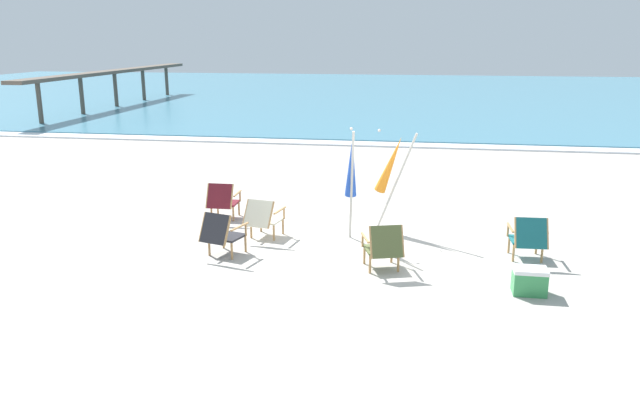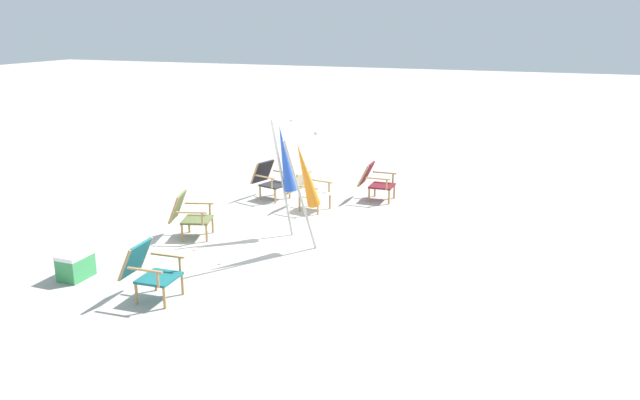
% 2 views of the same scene
% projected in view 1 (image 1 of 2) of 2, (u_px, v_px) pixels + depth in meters
% --- Properties ---
extents(ground_plane, '(80.00, 80.00, 0.00)m').
position_uv_depth(ground_plane, '(370.00, 252.00, 11.04)').
color(ground_plane, '#B2AAA0').
extents(sea, '(80.00, 40.00, 0.10)m').
position_uv_depth(sea, '(411.00, 93.00, 41.28)').
color(sea, teal).
rests_on(sea, ground).
extents(surf_band, '(80.00, 1.10, 0.06)m').
position_uv_depth(surf_band, '(398.00, 144.00, 21.91)').
color(surf_band, white).
rests_on(surf_band, ground).
extents(beach_chair_back_left, '(0.76, 0.84, 0.81)m').
position_uv_depth(beach_chair_back_left, '(384.00, 246.00, 10.03)').
color(beach_chair_back_left, '#515B33').
rests_on(beach_chair_back_left, ground).
extents(beach_chair_far_center, '(0.62, 0.75, 0.80)m').
position_uv_depth(beach_chair_far_center, '(528.00, 237.00, 10.49)').
color(beach_chair_far_center, '#196066').
rests_on(beach_chair_far_center, ground).
extents(beach_chair_back_right, '(0.60, 0.74, 0.80)m').
position_uv_depth(beach_chair_back_right, '(223.00, 200.00, 12.88)').
color(beach_chair_back_right, maroon).
rests_on(beach_chair_back_right, ground).
extents(beach_chair_front_right, '(0.71, 0.86, 0.77)m').
position_uv_depth(beach_chair_front_right, '(263.00, 217.00, 11.67)').
color(beach_chair_front_right, beige).
rests_on(beach_chair_front_right, ground).
extents(beach_chair_front_left, '(0.75, 0.85, 0.80)m').
position_uv_depth(beach_chair_front_left, '(222.00, 233.00, 10.71)').
color(beach_chair_front_left, '#28282D').
rests_on(beach_chair_front_left, ground).
extents(umbrella_furled_blue, '(0.31, 0.47, 2.10)m').
position_uv_depth(umbrella_furled_blue, '(352.00, 167.00, 11.39)').
color(umbrella_furled_blue, '#B7B2A8').
rests_on(umbrella_furled_blue, ground).
extents(umbrella_furled_orange, '(0.84, 0.40, 2.00)m').
position_uv_depth(umbrella_furled_orange, '(391.00, 166.00, 11.94)').
color(umbrella_furled_orange, '#B7B2A8').
rests_on(umbrella_furled_orange, ground).
extents(cooler_box, '(0.49, 0.35, 0.40)m').
position_uv_depth(cooler_box, '(529.00, 281.00, 9.20)').
color(cooler_box, '#338C4C').
rests_on(cooler_box, ground).
extents(pier_distant, '(0.90, 17.02, 2.00)m').
position_uv_depth(pier_distant, '(114.00, 74.00, 32.78)').
color(pier_distant, brown).
rests_on(pier_distant, ground).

